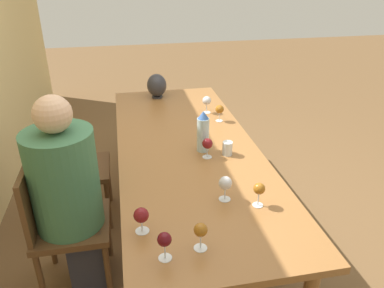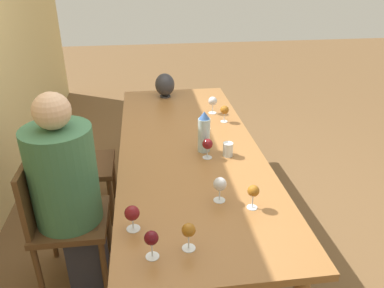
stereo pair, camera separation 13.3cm
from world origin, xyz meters
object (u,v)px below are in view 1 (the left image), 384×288
water_bottle (203,132)px  wine_glass_4 (207,101)px  wine_glass_2 (259,189)px  person_near (69,194)px  wine_glass_5 (220,110)px  wine_glass_7 (141,216)px  wine_glass_3 (201,231)px  chair_far (71,166)px  vase (157,85)px  water_tumbler (227,148)px  wine_glass_6 (225,184)px  wine_glass_0 (207,144)px  wine_glass_1 (164,240)px  chair_near (60,222)px

water_bottle → wine_glass_4: size_ratio=1.99×
wine_glass_2 → person_near: (0.39, 1.00, -0.15)m
wine_glass_5 → wine_glass_7: (-1.23, 0.71, -0.01)m
wine_glass_3 → chair_far: chair_far is taller
vase → wine_glass_7: bearing=171.5°
water_tumbler → chair_far: size_ratio=0.11×
vase → wine_glass_5: bearing=-147.0°
wine_glass_5 → wine_glass_6: wine_glass_6 is taller
wine_glass_0 → water_tumbler: bearing=-86.5°
water_tumbler → chair_far: 1.22m
water_bottle → person_near: size_ratio=0.22×
wine_glass_0 → wine_glass_7: wine_glass_0 is taller
wine_glass_1 → wine_glass_7: wine_glass_1 is taller
wine_glass_6 → chair_near: 1.03m
wine_glass_1 → wine_glass_2: bearing=-61.3°
wine_glass_0 → wine_glass_2: bearing=-166.2°
wine_glass_3 → wine_glass_7: size_ratio=1.03×
wine_glass_3 → chair_near: bearing=47.7°
wine_glass_1 → wine_glass_6: wine_glass_6 is taller
vase → chair_near: 1.63m
water_bottle → wine_glass_0: size_ratio=2.12×
wine_glass_0 → wine_glass_7: bearing=144.4°
chair_far → wine_glass_2: bearing=-134.8°
wine_glass_3 → water_bottle: bearing=-13.3°
wine_glass_5 → chair_far: bearing=93.3°
wine_glass_6 → person_near: person_near is taller
wine_glass_4 → wine_glass_6: wine_glass_4 is taller
person_near → wine_glass_2: bearing=-111.3°
water_tumbler → wine_glass_4: wine_glass_4 is taller
chair_far → water_tumbler: bearing=-114.7°
water_tumbler → wine_glass_5: bearing=-9.6°
wine_glass_3 → wine_glass_5: 1.47m
water_bottle → wine_glass_7: water_bottle is taller
water_tumbler → wine_glass_3: 0.91m
wine_glass_2 → wine_glass_7: 0.62m
wine_glass_7 → chair_far: (1.16, 0.47, -0.34)m
vase → person_near: size_ratio=0.18×
water_tumbler → wine_glass_6: 0.52m
water_tumbler → wine_glass_2: bearing=-179.8°
wine_glass_2 → vase: bearing=10.4°
chair_far → wine_glass_7: bearing=-158.1°
water_tumbler → vase: 1.26m
water_tumbler → wine_glass_4: size_ratio=0.65×
chair_near → wine_glass_1: bearing=-141.0°
chair_near → chair_far: size_ratio=1.00×
wine_glass_0 → wine_glass_3: (-0.83, 0.23, 0.00)m
wine_glass_2 → wine_glass_3: size_ratio=1.00×
chair_far → water_bottle: bearing=-113.5°
wine_glass_2 → wine_glass_4: bearing=-1.5°
wine_glass_0 → wine_glass_5: 0.62m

